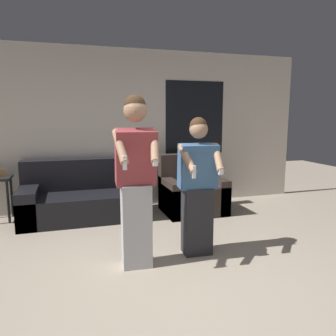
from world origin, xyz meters
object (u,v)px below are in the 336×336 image
Objects in this scene: armchair at (192,192)px; person_right at (198,187)px; person_left at (136,181)px; couch at (83,199)px.

person_right is (-0.55, -1.59, 0.46)m from armchair.
person_left is 1.14× the size of person_right.
armchair is at bearing -6.28° from couch.
armchair is 0.62× the size of person_right.
person_right is at bearing -109.09° from armchair.
person_right is at bearing 9.75° from person_left.
couch is 1.03× the size of person_left.
person_left reaches higher than armchair.
person_left reaches higher than person_right.
armchair is 2.22m from person_left.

